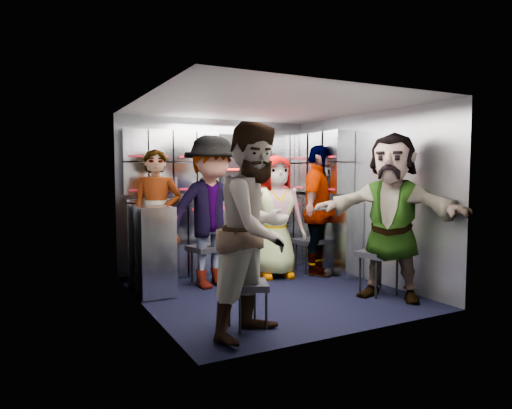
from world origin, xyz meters
name	(u,v)px	position (x,y,z in m)	size (l,w,h in m)	color
floor	(268,292)	(0.00, 0.00, 0.00)	(3.00, 3.00, 0.00)	black
wall_back	(217,194)	(0.00, 1.50, 1.05)	(2.80, 0.04, 2.10)	gray
wall_left	(144,204)	(-1.40, 0.00, 1.05)	(0.04, 3.00, 2.10)	gray
wall_right	(365,197)	(1.40, 0.00, 1.05)	(0.04, 3.00, 2.10)	gray
ceiling	(269,106)	(0.00, 0.00, 2.10)	(2.80, 3.00, 0.02)	silver
cart_bank_back	(223,235)	(0.00, 1.29, 0.49)	(2.68, 0.38, 0.99)	#9498A3
cart_bank_left	(152,250)	(-1.19, 0.56, 0.49)	(0.38, 0.76, 0.99)	#9498A3
counter	(223,197)	(0.00, 1.29, 1.01)	(2.68, 0.42, 0.03)	silver
locker_bank_back	(221,163)	(0.00, 1.35, 1.49)	(2.68, 0.28, 0.82)	#9498A3
locker_bank_right	(323,163)	(1.25, 0.70, 1.49)	(0.28, 1.00, 0.82)	#9498A3
right_cabinet	(327,235)	(1.25, 0.60, 0.50)	(0.28, 1.20, 1.00)	#9498A3
coffee_niche	(231,164)	(0.18, 1.41, 1.47)	(0.46, 0.16, 0.84)	black
red_latch_strip	(229,208)	(0.00, 1.09, 0.88)	(2.60, 0.02, 0.03)	#AB1728
jump_seat_near_left	(248,288)	(-0.75, -0.97, 0.36)	(0.44, 0.43, 0.41)	black
jump_seat_mid_left	(206,250)	(-0.48, 0.70, 0.41)	(0.46, 0.44, 0.47)	black
jump_seat_center	(269,242)	(0.45, 0.79, 0.43)	(0.52, 0.51, 0.49)	black
jump_seat_mid_right	(310,243)	(1.01, 0.65, 0.40)	(0.41, 0.39, 0.45)	black
jump_seat_near_right	(379,256)	(1.05, -0.65, 0.43)	(0.50, 0.48, 0.49)	black
attendant_standing	(157,218)	(-1.05, 0.85, 0.82)	(0.60, 0.39, 1.64)	black
attendant_arc_a	(257,230)	(-0.75, -1.15, 0.89)	(0.86, 0.67, 1.78)	black
attendant_arc_b	(212,212)	(-0.48, 0.52, 0.89)	(1.16, 0.66, 1.79)	black
attendant_arc_c	(276,216)	(0.45, 0.61, 0.79)	(0.77, 0.50, 1.58)	black
attendant_arc_d	(318,210)	(1.01, 0.47, 0.86)	(1.01, 0.42, 1.72)	black
attendant_arc_e	(391,216)	(1.05, -0.83, 0.90)	(1.66, 0.53, 1.79)	black
bottle_left	(176,187)	(-0.69, 1.24, 1.16)	(0.06, 0.06, 0.27)	white
bottle_mid	(193,189)	(-0.45, 1.24, 1.14)	(0.07, 0.07, 0.22)	white
bottle_right	(258,186)	(0.52, 1.24, 1.16)	(0.07, 0.07, 0.26)	white
cup_left	(152,194)	(-1.00, 1.23, 1.08)	(0.07, 0.07, 0.11)	#C8B78D
cup_right	(294,191)	(1.11, 1.23, 1.08)	(0.07, 0.07, 0.09)	#C8B78D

